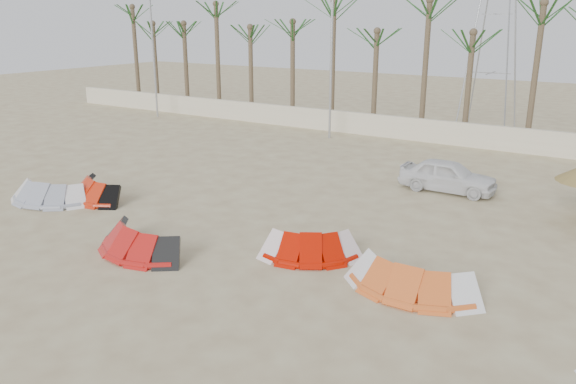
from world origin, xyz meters
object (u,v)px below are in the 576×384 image
Objects in this scene: kite_red_left at (101,188)px; kite_orange at (415,274)px; kite_red_right at (316,243)px; kite_grey at (54,191)px; car at (448,176)px; kite_red_mid at (145,238)px.

kite_orange is (13.09, -0.84, 0.00)m from kite_red_left.
kite_grey is at bearing -175.50° from kite_red_right.
car is (11.13, 8.17, 0.24)m from kite_red_left.
car reaches higher than kite_grey.
kite_red_left is at bearing 177.93° from kite_red_right.
kite_orange is 0.90× the size of car.
kite_red_right is at bearing 171.48° from kite_orange.
kite_red_mid and kite_orange have the same top height.
kite_grey is 1.02× the size of kite_red_right.
kite_red_right is at bearing -2.07° from kite_red_left.
kite_red_right is at bearing 170.83° from car.
kite_red_left is at bearing 125.60° from car.
kite_red_mid is (6.53, -1.54, 0.00)m from kite_grey.
kite_red_left is 0.94× the size of kite_red_mid.
kite_red_mid is 1.03× the size of kite_red_right.
kite_red_left is 0.95× the size of kite_orange.
kite_red_left is 0.96× the size of kite_red_right.
kite_red_mid is at bearing 151.35° from car.
kite_red_mid is at bearing -151.98° from kite_red_right.
kite_red_left is 13.81m from car.
kite_orange is 9.23m from car.
kite_red_mid is 0.91× the size of car.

